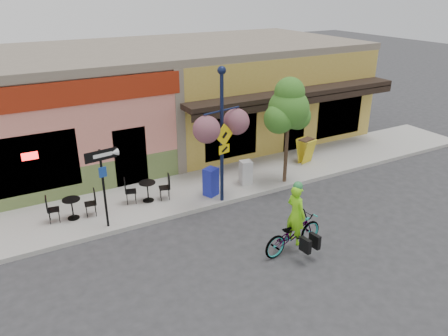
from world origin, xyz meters
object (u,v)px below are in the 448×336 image
object	(u,v)px
newspaper_box_blue	(211,182)
newspaper_box_grey	(246,172)
lamp_post	(222,137)
cyclist_rider	(295,222)
one_way_sign	(104,189)
bicycle	(293,233)
street_tree	(287,131)
building	(164,96)

from	to	relation	value
newspaper_box_blue	newspaper_box_grey	world-z (taller)	newspaper_box_blue
lamp_post	newspaper_box_blue	world-z (taller)	lamp_post
cyclist_rider	one_way_sign	world-z (taller)	one_way_sign
bicycle	cyclist_rider	distance (m)	0.35
bicycle	street_tree	distance (m)	4.63
cyclist_rider	newspaper_box_blue	size ratio (longest dim) A/B	1.77
building	one_way_sign	distance (m)	8.17
building	bicycle	bearing A→B (deg)	-92.05
building	lamp_post	bearing A→B (deg)	-96.32
lamp_post	street_tree	xyz separation A→B (m)	(2.80, 0.20, -0.30)
lamp_post	newspaper_box_grey	distance (m)	2.46
building	bicycle	size ratio (longest dim) A/B	8.92
bicycle	newspaper_box_blue	xyz separation A→B (m)	(-0.53, 3.97, 0.11)
lamp_post	one_way_sign	xyz separation A→B (m)	(-3.89, 0.19, -1.03)
street_tree	building	bearing A→B (deg)	107.04
cyclist_rider	newspaper_box_grey	size ratio (longest dim) A/B	1.99
lamp_post	street_tree	size ratio (longest dim) A/B	1.15
cyclist_rider	street_tree	distance (m)	4.50
cyclist_rider	lamp_post	world-z (taller)	lamp_post
cyclist_rider	one_way_sign	bearing A→B (deg)	43.69
bicycle	street_tree	world-z (taller)	street_tree
building	street_tree	size ratio (longest dim) A/B	4.59
building	newspaper_box_blue	bearing A→B (deg)	-98.08
building	lamp_post	size ratio (longest dim) A/B	3.98
bicycle	newspaper_box_grey	size ratio (longest dim) A/B	2.31
cyclist_rider	lamp_post	bearing A→B (deg)	0.85
building	bicycle	xyz separation A→B (m)	(-0.37, -10.27, -1.71)
bicycle	cyclist_rider	size ratio (longest dim) A/B	1.16
cyclist_rider	street_tree	bearing A→B (deg)	-39.52
one_way_sign	newspaper_box_grey	distance (m)	5.41
lamp_post	one_way_sign	world-z (taller)	lamp_post
one_way_sign	street_tree	bearing A→B (deg)	-8.11
bicycle	lamp_post	distance (m)	3.93
cyclist_rider	one_way_sign	xyz separation A→B (m)	(-4.33, 3.61, 0.52)
bicycle	street_tree	size ratio (longest dim) A/B	0.51
newspaper_box_blue	newspaper_box_grey	xyz separation A→B (m)	(1.57, 0.23, -0.05)
building	street_tree	xyz separation A→B (m)	(2.04, -6.65, -0.12)
lamp_post	one_way_sign	distance (m)	4.03
cyclist_rider	street_tree	size ratio (longest dim) A/B	0.44
lamp_post	cyclist_rider	bearing A→B (deg)	-94.84
building	bicycle	world-z (taller)	building
newspaper_box_blue	bicycle	bearing A→B (deg)	-105.40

